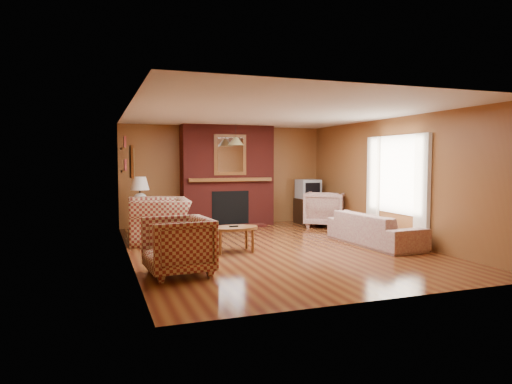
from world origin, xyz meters
name	(u,v)px	position (x,y,z in m)	size (l,w,h in m)	color
floor	(274,248)	(0.00, 0.00, 0.00)	(6.50, 6.50, 0.00)	#4F2111
ceiling	(274,113)	(0.00, 0.00, 2.40)	(6.50, 6.50, 0.00)	silver
wall_back	(225,175)	(0.00, 3.25, 1.20)	(6.50, 6.50, 0.00)	brown
wall_front	(383,194)	(0.00, -3.25, 1.20)	(6.50, 6.50, 0.00)	brown
wall_left	(128,184)	(-2.50, 0.00, 1.20)	(6.50, 6.50, 0.00)	brown
wall_right	(392,179)	(2.50, 0.00, 1.20)	(6.50, 6.50, 0.00)	brown
fireplace	(228,177)	(0.00, 2.98, 1.18)	(2.20, 0.82, 2.40)	#581813
window_right	(396,184)	(2.45, -0.20, 1.13)	(0.10, 1.85, 2.00)	beige
bookshelf	(124,156)	(-2.44, 1.90, 1.67)	(0.09, 0.55, 0.71)	brown
botanical_print	(132,162)	(-2.47, -0.30, 1.55)	(0.05, 0.40, 0.50)	brown
pendant_light	(236,141)	(0.00, 2.30, 2.00)	(0.36, 0.36, 0.48)	black
plaid_loveseat	(159,220)	(-1.85, 1.36, 0.42)	(1.29, 1.12, 0.84)	maroon
plaid_armchair	(178,246)	(-1.95, -1.34, 0.40)	(0.86, 0.88, 0.80)	maroon
floral_sofa	(375,229)	(1.90, -0.33, 0.30)	(2.03, 0.79, 0.59)	beige
floral_armchair	(326,209)	(2.14, 2.04, 0.42)	(0.89, 0.92, 0.84)	beige
coffee_table	(234,230)	(-0.78, -0.10, 0.38)	(0.85, 0.53, 0.45)	brown
side_table	(140,221)	(-2.10, 2.45, 0.28)	(0.42, 0.42, 0.56)	brown
table_lamp	(140,190)	(-2.10, 2.45, 0.93)	(0.40, 0.40, 0.66)	white
tv_stand	(308,210)	(2.05, 2.80, 0.31)	(0.56, 0.51, 0.62)	black
crt_tv	(308,189)	(2.05, 2.79, 0.85)	(0.52, 0.52, 0.47)	#A3A5AA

